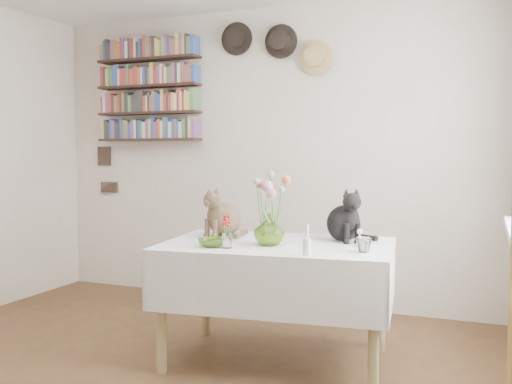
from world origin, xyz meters
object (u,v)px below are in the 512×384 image
at_px(tabby_cat, 225,211).
at_px(black_cat, 344,214).
at_px(flower_vase, 269,229).
at_px(bookshelf_unit, 149,91).
at_px(dining_table, 277,272).

height_order(tabby_cat, black_cat, black_cat).
xyz_separation_m(flower_vase, bookshelf_unit, (-1.67, 1.33, 1.01)).
relative_size(dining_table, tabby_cat, 4.42).
xyz_separation_m(dining_table, black_cat, (0.35, 0.25, 0.35)).
bearing_deg(bookshelf_unit, flower_vase, -38.65).
height_order(dining_table, flower_vase, flower_vase).
xyz_separation_m(tabby_cat, flower_vase, (0.42, -0.28, -0.07)).
bearing_deg(tabby_cat, black_cat, 23.65).
bearing_deg(tabby_cat, dining_table, -3.77).
height_order(dining_table, tabby_cat, tabby_cat).
bearing_deg(bookshelf_unit, tabby_cat, -40.23).
relative_size(dining_table, bookshelf_unit, 1.46).
distance_m(tabby_cat, bookshelf_unit, 1.89).
bearing_deg(dining_table, bookshelf_unit, 143.82).
distance_m(dining_table, tabby_cat, 0.58).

